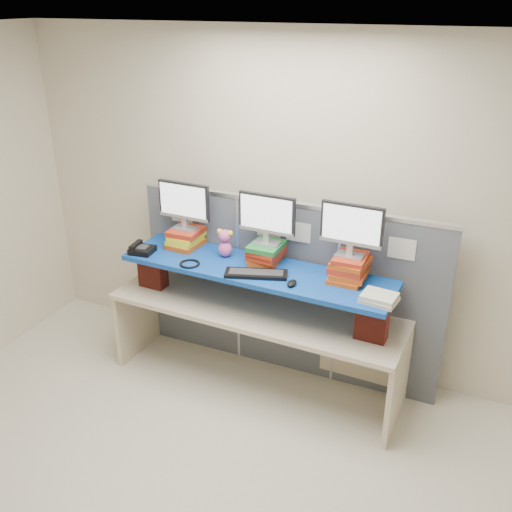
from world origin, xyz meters
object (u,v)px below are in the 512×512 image
at_px(monitor_left, 184,203).
at_px(monitor_right, 352,227).
at_px(desk, 256,323).
at_px(keyboard, 256,274).
at_px(blue_board, 256,270).
at_px(monitor_center, 267,216).
at_px(desk_phone, 141,249).

distance_m(monitor_left, monitor_right, 1.40).
distance_m(desk, keyboard, 0.52).
height_order(blue_board, keyboard, keyboard).
bearing_deg(monitor_right, monitor_center, 180.00).
bearing_deg(monitor_right, desk, -170.35).
bearing_deg(monitor_right, keyboard, -159.83).
height_order(monitor_right, desk_phone, monitor_right).
xyz_separation_m(desk, monitor_left, (-0.70, 0.14, 0.88)).
xyz_separation_m(desk, monitor_center, (0.04, 0.12, 0.88)).
height_order(monitor_left, monitor_center, monitor_center).
bearing_deg(monitor_left, monitor_right, -0.00).
height_order(monitor_right, keyboard, monitor_right).
xyz_separation_m(monitor_center, desk_phone, (-1.01, -0.23, -0.36)).
height_order(desk, keyboard, keyboard).
height_order(blue_board, monitor_right, monitor_right).
relative_size(blue_board, monitor_center, 4.71).
xyz_separation_m(blue_board, keyboard, (0.05, -0.12, 0.03)).
height_order(monitor_left, keyboard, monitor_left).
bearing_deg(desk_phone, monitor_right, 0.56).
xyz_separation_m(desk, keyboard, (0.05, -0.12, 0.51)).
bearing_deg(monitor_right, blue_board, -170.35).
bearing_deg(desk, blue_board, 1.89).
distance_m(monitor_left, monitor_center, 0.74).
relative_size(keyboard, desk_phone, 2.42).
xyz_separation_m(desk, blue_board, (0.00, 0.00, 0.47)).
xyz_separation_m(keyboard, desk_phone, (-1.02, 0.00, 0.02)).
bearing_deg(keyboard, desk, 96.25).
bearing_deg(monitor_right, desk_phone, -170.91).
bearing_deg(blue_board, monitor_left, 170.45).
height_order(monitor_center, desk_phone, monitor_center).
bearing_deg(monitor_center, monitor_right, -0.00).
xyz_separation_m(monitor_left, desk_phone, (-0.27, -0.26, -0.35)).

